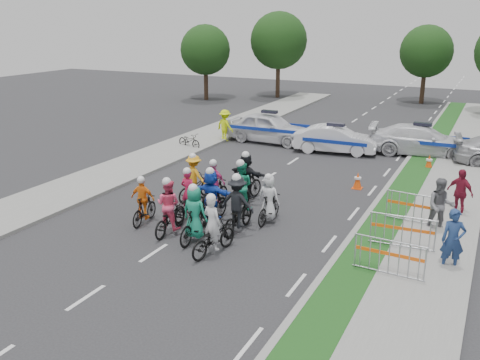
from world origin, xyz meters
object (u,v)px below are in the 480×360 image
at_px(cone_0, 358,181).
at_px(spectator_2, 460,192).
at_px(rider_5, 212,200).
at_px(barrier_1, 402,233).
at_px(tree_0, 205,50).
at_px(tree_4, 426,51).
at_px(police_car_0, 269,128).
at_px(rider_8, 241,193).
at_px(barrier_0, 389,259).
at_px(rider_4, 238,209).
at_px(rider_6, 189,201).
at_px(rider_11, 246,180).
at_px(rider_7, 269,203).
at_px(parked_bike, 189,141).
at_px(spectator_0, 453,240).
at_px(rider_1, 195,219).
at_px(police_car_1, 335,139).
at_px(tree_3, 279,41).
at_px(rider_0, 213,234).
at_px(barrier_2, 414,210).
at_px(spectator_1, 440,206).
at_px(rider_3, 144,205).
at_px(rider_9, 215,189).
at_px(marshal_hiviz, 225,125).
at_px(cone_1, 429,162).
at_px(police_car_2, 421,140).
at_px(rider_2, 169,212).

bearing_deg(cone_0, spectator_2, -20.80).
distance_m(rider_5, cone_0, 7.04).
bearing_deg(barrier_1, tree_0, 130.20).
bearing_deg(tree_4, police_car_0, -107.06).
height_order(rider_8, barrier_0, rider_8).
relative_size(rider_5, cone_0, 2.87).
bearing_deg(rider_4, cone_0, -111.09).
xyz_separation_m(rider_4, rider_6, (-2.10, 0.39, -0.16)).
bearing_deg(tree_0, rider_11, -57.17).
relative_size(rider_7, parked_bike, 1.15).
distance_m(rider_7, spectator_0, 6.15).
relative_size(rider_1, rider_4, 0.96).
bearing_deg(barrier_0, police_car_1, 112.25).
distance_m(rider_1, tree_3, 32.44).
relative_size(rider_0, rider_8, 0.95).
relative_size(barrier_2, tree_0, 0.32).
relative_size(spectator_1, tree_0, 0.29).
distance_m(police_car_1, barrier_1, 12.33).
relative_size(rider_3, spectator_1, 0.93).
relative_size(rider_9, marshal_hiviz, 1.04).
bearing_deg(cone_1, barrier_1, -87.30).
xyz_separation_m(rider_11, tree_4, (2.54, 28.42, 3.35)).
relative_size(police_car_1, cone_1, 6.14).
bearing_deg(tree_0, spectator_2, -42.99).
bearing_deg(tree_3, marshal_hiviz, -77.50).
relative_size(barrier_1, tree_0, 0.32).
bearing_deg(spectator_0, cone_1, 83.46).
bearing_deg(barrier_1, parked_bike, 146.01).
distance_m(cone_1, parked_bike, 12.38).
xyz_separation_m(cone_1, parked_bike, (-12.31, -1.32, 0.07)).
relative_size(rider_9, police_car_0, 0.38).
distance_m(rider_8, barrier_2, 6.02).
height_order(rider_3, barrier_0, rider_3).
relative_size(barrier_2, tree_4, 0.32).
distance_m(barrier_2, tree_3, 30.83).
distance_m(rider_4, spectator_1, 6.66).
height_order(spectator_1, cone_0, spectator_1).
distance_m(rider_4, police_car_2, 14.03).
bearing_deg(rider_9, spectator_2, -155.33).
bearing_deg(marshal_hiviz, police_car_0, -142.74).
relative_size(rider_7, spectator_0, 0.99).
bearing_deg(tree_4, police_car_2, -82.16).
xyz_separation_m(cone_0, cone_1, (2.27, 4.40, 0.00)).
distance_m(rider_6, spectator_1, 8.49).
distance_m(rider_0, rider_6, 3.19).
bearing_deg(police_car_0, police_car_1, -96.42).
relative_size(rider_11, police_car_0, 0.41).
distance_m(rider_2, spectator_0, 8.70).
xyz_separation_m(rider_1, spectator_2, (7.29, 6.18, 0.11)).
height_order(rider_11, cone_0, rider_11).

